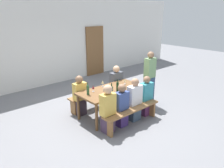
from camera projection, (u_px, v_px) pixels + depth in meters
ground_plane at (112, 115)px, 6.08m from camera, size 24.00×24.00×0.00m
back_wall at (47, 43)px, 8.15m from camera, size 14.00×0.20×3.20m
wooden_door at (95, 51)px, 9.57m from camera, size 0.90×0.06×2.10m
tasting_table at (112, 92)px, 5.86m from camera, size 1.83×0.90×0.75m
bench_near at (132, 112)px, 5.44m from camera, size 1.73×0.30×0.45m
bench_far at (95, 95)px, 6.50m from camera, size 1.73×0.30×0.45m
wine_bottle_0 at (117, 87)px, 5.64m from camera, size 0.07×0.07×0.34m
wine_bottle_1 at (112, 91)px, 5.35m from camera, size 0.08×0.08×0.33m
wine_bottle_2 at (88, 90)px, 5.43m from camera, size 0.07×0.07×0.32m
wine_glass_0 at (125, 80)px, 6.22m from camera, size 0.06×0.06×0.16m
wine_glass_1 at (93, 87)px, 5.65m from camera, size 0.06×0.06×0.17m
wine_glass_2 at (111, 89)px, 5.54m from camera, size 0.07×0.07×0.16m
wine_glass_3 at (103, 82)px, 6.02m from camera, size 0.07×0.07×0.18m
wine_glass_4 at (104, 92)px, 5.34m from camera, size 0.07×0.07×0.15m
seated_guest_near_0 at (108, 110)px, 5.06m from camera, size 0.36×0.24×1.18m
seated_guest_near_1 at (122, 106)px, 5.35m from camera, size 0.34×0.24×1.10m
seated_guest_near_2 at (134, 101)px, 5.64m from camera, size 0.40×0.24×1.15m
seated_guest_near_3 at (146, 97)px, 5.93m from camera, size 0.37×0.24×1.11m
seated_guest_far_0 at (80, 96)px, 5.93m from camera, size 0.35×0.24×1.12m
seated_guest_far_1 at (116, 85)px, 6.77m from camera, size 0.40×0.24×1.17m
standing_host at (149, 79)px, 6.52m from camera, size 0.33×0.24×1.63m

